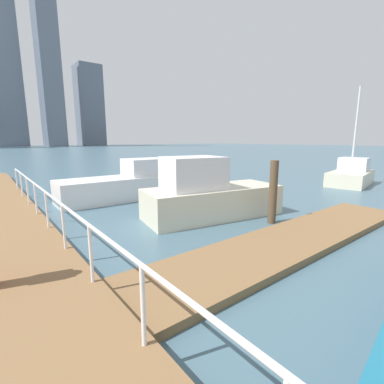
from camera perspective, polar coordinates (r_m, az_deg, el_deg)
The scene contains 10 objects.
ground_plane at distance 15.74m, azimuth -20.81°, elevation -0.30°, with size 300.00×300.00×0.00m, color #476675.
floating_dock at distance 8.19m, azimuth 19.99°, elevation -9.59°, with size 11.25×2.00×0.18m, color olive.
boardwalk_railing at distance 4.16m, azimuth -16.73°, elevation -12.38°, with size 0.06×24.82×1.08m.
dock_piling_2 at distance 9.72m, azimuth 16.69°, elevation -0.05°, with size 0.28×0.28×2.19m, color brown.
moored_boat_1 at distance 13.85m, azimuth -12.77°, elevation 1.65°, with size 6.57×2.10×1.93m.
moored_boat_3 at distance 20.45m, azimuth 30.48°, elevation 3.15°, with size 4.62×2.83×6.09m.
moored_boat_4 at distance 10.11m, azimuth 3.47°, elevation -0.65°, with size 5.44×2.86×2.28m.
skyline_tower_3 at distance 148.45m, azimuth -35.03°, elevation 20.80°, with size 12.48×9.26×66.25m, color slate.
skyline_tower_4 at distance 140.32m, azimuth -28.38°, elevation 26.69°, with size 7.98×7.71×87.74m, color slate.
skyline_tower_5 at distance 154.70m, azimuth -20.79°, elevation 16.49°, with size 11.32×12.97×39.48m, color slate.
Camera 1 is at (-4.48, 5.18, 2.87)m, focal length 25.33 mm.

